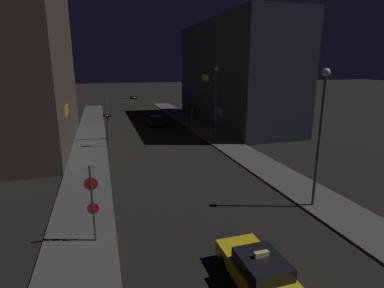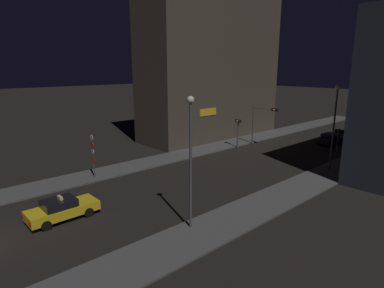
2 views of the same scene
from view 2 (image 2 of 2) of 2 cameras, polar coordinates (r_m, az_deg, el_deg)
name	(u,v)px [view 2 (image 2 of 2)]	position (r m, az deg, el deg)	size (l,w,h in m)	color
sidewalk_left	(238,142)	(42.95, 8.29, 0.43)	(3.41, 65.43, 0.12)	#4C4C4C
sidewalk_right	(347,165)	(35.91, 25.95, -3.43)	(3.41, 65.43, 0.12)	#4C4C4C
building_facade_left	(212,52)	(45.53, 3.59, 16.07)	(7.24, 21.08, 23.46)	#473D33
taxi	(62,209)	(22.82, -22.18, -10.64)	(1.86, 4.47, 1.62)	yellow
far_car	(331,139)	(44.86, 23.47, 0.87)	(2.01, 4.53, 1.42)	black
traffic_light_overhead	(262,118)	(40.59, 12.38, 4.63)	(3.58, 0.42, 5.02)	#47474C
traffic_light_left_kerb	(238,127)	(39.26, 8.16, 2.98)	(0.80, 0.42, 3.62)	#47474C
traffic_light_right_kerb	(338,137)	(37.66, 24.61, 1.12)	(0.80, 0.41, 3.31)	#47474C
sign_pole_left	(93,153)	(29.33, -17.27, -1.50)	(0.62, 0.10, 3.90)	#47474C
street_lamp_near_block	(191,149)	(18.52, -0.26, -0.83)	(0.43, 0.43, 8.02)	#47474C
street_lamp_far_block	(335,117)	(32.55, 24.11, 4.46)	(0.45, 0.45, 8.06)	#47474C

